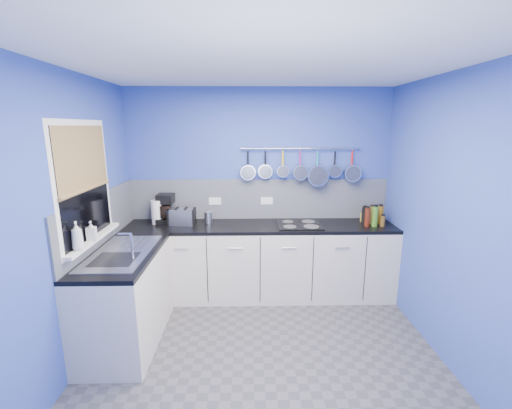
{
  "coord_description": "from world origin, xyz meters",
  "views": [
    {
      "loc": [
        -0.12,
        -2.7,
        2.04
      ],
      "look_at": [
        -0.05,
        0.75,
        1.25
      ],
      "focal_mm": 23.95,
      "sensor_mm": 36.0,
      "label": 1
    }
  ],
  "objects_px": {
    "soap_bottle_a": "(77,236)",
    "paper_towel": "(157,212)",
    "toaster": "(182,217)",
    "hob": "(299,225)",
    "soap_bottle_b": "(91,231)",
    "coffee_maker": "(166,209)",
    "canister": "(208,217)"
  },
  "relations": [
    {
      "from": "soap_bottle_a",
      "to": "paper_towel",
      "type": "height_order",
      "value": "soap_bottle_a"
    },
    {
      "from": "toaster",
      "to": "hob",
      "type": "xyz_separation_m",
      "value": [
        1.4,
        -0.06,
        -0.09
      ]
    },
    {
      "from": "soap_bottle_b",
      "to": "hob",
      "type": "height_order",
      "value": "soap_bottle_b"
    },
    {
      "from": "coffee_maker",
      "to": "canister",
      "type": "distance_m",
      "value": 0.52
    },
    {
      "from": "coffee_maker",
      "to": "canister",
      "type": "relative_size",
      "value": 2.55
    },
    {
      "from": "soap_bottle_a",
      "to": "canister",
      "type": "xyz_separation_m",
      "value": [
        0.91,
        1.31,
        -0.2
      ]
    },
    {
      "from": "paper_towel",
      "to": "canister",
      "type": "xyz_separation_m",
      "value": [
        0.61,
        0.02,
        -0.07
      ]
    },
    {
      "from": "soap_bottle_a",
      "to": "toaster",
      "type": "xyz_separation_m",
      "value": [
        0.61,
        1.25,
        -0.17
      ]
    },
    {
      "from": "coffee_maker",
      "to": "canister",
      "type": "height_order",
      "value": "coffee_maker"
    },
    {
      "from": "soap_bottle_b",
      "to": "hob",
      "type": "distance_m",
      "value": 2.22
    },
    {
      "from": "toaster",
      "to": "hob",
      "type": "distance_m",
      "value": 1.4
    },
    {
      "from": "canister",
      "to": "toaster",
      "type": "bearing_deg",
      "value": -168.91
    },
    {
      "from": "soap_bottle_b",
      "to": "coffee_maker",
      "type": "distance_m",
      "value": 1.14
    },
    {
      "from": "paper_towel",
      "to": "toaster",
      "type": "height_order",
      "value": "paper_towel"
    },
    {
      "from": "toaster",
      "to": "canister",
      "type": "relative_size",
      "value": 2.16
    },
    {
      "from": "soap_bottle_a",
      "to": "coffee_maker",
      "type": "xyz_separation_m",
      "value": [
        0.4,
        1.32,
        -0.09
      ]
    },
    {
      "from": "coffee_maker",
      "to": "soap_bottle_a",
      "type": "bearing_deg",
      "value": -104.49
    },
    {
      "from": "soap_bottle_a",
      "to": "coffee_maker",
      "type": "distance_m",
      "value": 1.38
    },
    {
      "from": "toaster",
      "to": "coffee_maker",
      "type": "bearing_deg",
      "value": 169.1
    },
    {
      "from": "canister",
      "to": "soap_bottle_a",
      "type": "bearing_deg",
      "value": -124.98
    },
    {
      "from": "soap_bottle_a",
      "to": "coffee_maker",
      "type": "height_order",
      "value": "soap_bottle_a"
    },
    {
      "from": "paper_towel",
      "to": "toaster",
      "type": "bearing_deg",
      "value": -6.83
    },
    {
      "from": "coffee_maker",
      "to": "toaster",
      "type": "height_order",
      "value": "coffee_maker"
    },
    {
      "from": "toaster",
      "to": "canister",
      "type": "height_order",
      "value": "toaster"
    },
    {
      "from": "soap_bottle_b",
      "to": "hob",
      "type": "bearing_deg",
      "value": 25.17
    },
    {
      "from": "paper_towel",
      "to": "hob",
      "type": "relative_size",
      "value": 0.55
    },
    {
      "from": "coffee_maker",
      "to": "toaster",
      "type": "relative_size",
      "value": 1.18
    },
    {
      "from": "soap_bottle_b",
      "to": "coffee_maker",
      "type": "bearing_deg",
      "value": 69.29
    },
    {
      "from": "coffee_maker",
      "to": "canister",
      "type": "bearing_deg",
      "value": 1.45
    },
    {
      "from": "soap_bottle_a",
      "to": "hob",
      "type": "bearing_deg",
      "value": 30.74
    },
    {
      "from": "paper_towel",
      "to": "toaster",
      "type": "xyz_separation_m",
      "value": [
        0.3,
        -0.04,
        -0.05
      ]
    },
    {
      "from": "paper_towel",
      "to": "toaster",
      "type": "relative_size",
      "value": 0.96
    }
  ]
}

